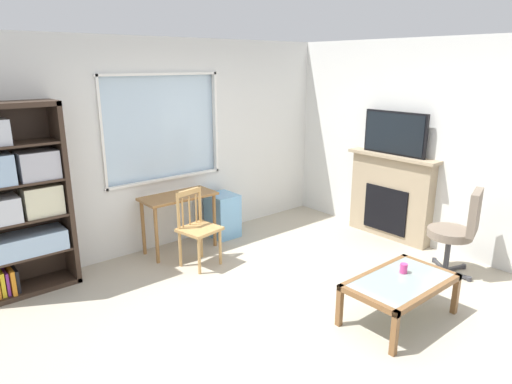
{
  "coord_description": "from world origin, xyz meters",
  "views": [
    {
      "loc": [
        -2.78,
        -2.8,
        2.31
      ],
      "look_at": [
        0.33,
        0.91,
        0.91
      ],
      "focal_mm": 31.64,
      "sensor_mm": 36.0,
      "label": 1
    }
  ],
  "objects_px": {
    "coffee_table": "(400,285)",
    "tv": "(395,133)",
    "plastic_drawer_unit": "(223,215)",
    "sippy_cup": "(404,268)",
    "fireplace": "(390,196)",
    "desk_under_window": "(179,205)",
    "office_chair": "(459,228)",
    "wooden_chair": "(197,227)",
    "bookshelf": "(17,200)"
  },
  "relations": [
    {
      "from": "tv",
      "to": "office_chair",
      "type": "relative_size",
      "value": 0.9
    },
    {
      "from": "desk_under_window",
      "to": "office_chair",
      "type": "xyz_separation_m",
      "value": [
        2.0,
        -2.59,
        -0.05
      ]
    },
    {
      "from": "fireplace",
      "to": "tv",
      "type": "height_order",
      "value": "tv"
    },
    {
      "from": "bookshelf",
      "to": "wooden_chair",
      "type": "xyz_separation_m",
      "value": [
        1.7,
        -0.62,
        -0.53
      ]
    },
    {
      "from": "desk_under_window",
      "to": "fireplace",
      "type": "xyz_separation_m",
      "value": [
        2.43,
        -1.42,
        -0.03
      ]
    },
    {
      "from": "wooden_chair",
      "to": "plastic_drawer_unit",
      "type": "relative_size",
      "value": 1.52
    },
    {
      "from": "coffee_table",
      "to": "sippy_cup",
      "type": "relative_size",
      "value": 11.73
    },
    {
      "from": "tv",
      "to": "desk_under_window",
      "type": "bearing_deg",
      "value": 149.45
    },
    {
      "from": "plastic_drawer_unit",
      "to": "sippy_cup",
      "type": "xyz_separation_m",
      "value": [
        0.15,
        -2.7,
        0.15
      ]
    },
    {
      "from": "wooden_chair",
      "to": "coffee_table",
      "type": "relative_size",
      "value": 0.85
    },
    {
      "from": "bookshelf",
      "to": "fireplace",
      "type": "height_order",
      "value": "bookshelf"
    },
    {
      "from": "office_chair",
      "to": "wooden_chair",
      "type": "bearing_deg",
      "value": 134.81
    },
    {
      "from": "wooden_chair",
      "to": "bookshelf",
      "type": "bearing_deg",
      "value": 159.91
    },
    {
      "from": "sippy_cup",
      "to": "tv",
      "type": "bearing_deg",
      "value": 38.14
    },
    {
      "from": "plastic_drawer_unit",
      "to": "desk_under_window",
      "type": "bearing_deg",
      "value": -175.94
    },
    {
      "from": "desk_under_window",
      "to": "tv",
      "type": "bearing_deg",
      "value": -30.55
    },
    {
      "from": "tv",
      "to": "coffee_table",
      "type": "xyz_separation_m",
      "value": [
        -1.7,
        -1.29,
        -1.08
      ]
    },
    {
      "from": "bookshelf",
      "to": "desk_under_window",
      "type": "xyz_separation_m",
      "value": [
        1.76,
        -0.11,
        -0.39
      ]
    },
    {
      "from": "desk_under_window",
      "to": "sippy_cup",
      "type": "xyz_separation_m",
      "value": [
        0.85,
        -2.65,
        -0.16
      ]
    },
    {
      "from": "fireplace",
      "to": "office_chair",
      "type": "distance_m",
      "value": 1.24
    },
    {
      "from": "desk_under_window",
      "to": "tv",
      "type": "relative_size",
      "value": 1.03
    },
    {
      "from": "desk_under_window",
      "to": "sippy_cup",
      "type": "relative_size",
      "value": 10.31
    },
    {
      "from": "tv",
      "to": "office_chair",
      "type": "xyz_separation_m",
      "value": [
        -0.41,
        -1.17,
        -0.87
      ]
    },
    {
      "from": "plastic_drawer_unit",
      "to": "coffee_table",
      "type": "relative_size",
      "value": 0.56
    },
    {
      "from": "office_chair",
      "to": "sippy_cup",
      "type": "distance_m",
      "value": 1.15
    },
    {
      "from": "tv",
      "to": "fireplace",
      "type": "bearing_deg",
      "value": 0.0
    },
    {
      "from": "desk_under_window",
      "to": "sippy_cup",
      "type": "bearing_deg",
      "value": -72.14
    },
    {
      "from": "office_chair",
      "to": "coffee_table",
      "type": "height_order",
      "value": "office_chair"
    },
    {
      "from": "bookshelf",
      "to": "desk_under_window",
      "type": "distance_m",
      "value": 1.81
    },
    {
      "from": "coffee_table",
      "to": "tv",
      "type": "bearing_deg",
      "value": 37.22
    },
    {
      "from": "fireplace",
      "to": "sippy_cup",
      "type": "bearing_deg",
      "value": -142.18
    },
    {
      "from": "wooden_chair",
      "to": "tv",
      "type": "bearing_deg",
      "value": -20.17
    },
    {
      "from": "bookshelf",
      "to": "wooden_chair",
      "type": "relative_size",
      "value": 2.17
    },
    {
      "from": "bookshelf",
      "to": "coffee_table",
      "type": "relative_size",
      "value": 1.85
    },
    {
      "from": "coffee_table",
      "to": "sippy_cup",
      "type": "height_order",
      "value": "sippy_cup"
    },
    {
      "from": "bookshelf",
      "to": "tv",
      "type": "xyz_separation_m",
      "value": [
        4.17,
        -1.53,
        0.44
      ]
    },
    {
      "from": "fireplace",
      "to": "office_chair",
      "type": "xyz_separation_m",
      "value": [
        -0.43,
        -1.17,
        -0.02
      ]
    },
    {
      "from": "fireplace",
      "to": "coffee_table",
      "type": "bearing_deg",
      "value": -143.07
    },
    {
      "from": "wooden_chair",
      "to": "sippy_cup",
      "type": "relative_size",
      "value": 10.0
    },
    {
      "from": "fireplace",
      "to": "desk_under_window",
      "type": "bearing_deg",
      "value": 149.63
    },
    {
      "from": "tv",
      "to": "sippy_cup",
      "type": "relative_size",
      "value": 9.96
    },
    {
      "from": "wooden_chair",
      "to": "fireplace",
      "type": "height_order",
      "value": "fireplace"
    },
    {
      "from": "coffee_table",
      "to": "sippy_cup",
      "type": "xyz_separation_m",
      "value": [
        0.14,
        0.07,
        0.1
      ]
    },
    {
      "from": "plastic_drawer_unit",
      "to": "tv",
      "type": "bearing_deg",
      "value": -40.8
    },
    {
      "from": "plastic_drawer_unit",
      "to": "office_chair",
      "type": "xyz_separation_m",
      "value": [
        1.3,
        -2.64,
        0.26
      ]
    },
    {
      "from": "plastic_drawer_unit",
      "to": "coffee_table",
      "type": "xyz_separation_m",
      "value": [
        0.01,
        -2.76,
        0.05
      ]
    },
    {
      "from": "wooden_chair",
      "to": "sippy_cup",
      "type": "distance_m",
      "value": 2.32
    },
    {
      "from": "plastic_drawer_unit",
      "to": "tv",
      "type": "distance_m",
      "value": 2.52
    },
    {
      "from": "desk_under_window",
      "to": "wooden_chair",
      "type": "relative_size",
      "value": 1.03
    },
    {
      "from": "fireplace",
      "to": "plastic_drawer_unit",
      "type": "bearing_deg",
      "value": 139.5
    }
  ]
}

